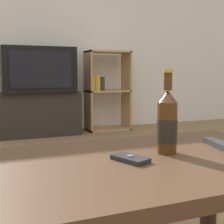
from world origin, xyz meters
name	(u,v)px	position (x,y,z in m)	size (l,w,h in m)	color
back_wall	(22,21)	(0.00, 3.02, 1.30)	(8.00, 0.05, 2.60)	silver
coffee_table	(139,184)	(0.00, 0.00, 0.38)	(1.05, 0.61, 0.46)	#422B1C
tv_stand	(39,114)	(0.13, 2.77, 0.25)	(0.91, 0.36, 0.50)	#28231E
television	(38,70)	(0.13, 2.77, 0.74)	(0.78, 0.48, 0.49)	black
bookshelf	(105,89)	(0.94, 2.81, 0.51)	(0.53, 0.30, 0.97)	tan
beer_bottle	(167,123)	(0.11, 0.03, 0.56)	(0.06, 0.06, 0.27)	#47280F
cell_phone	(130,159)	(-0.03, -0.01, 0.46)	(0.10, 0.12, 0.02)	#232328
remote_control	(220,145)	(0.32, 0.03, 0.47)	(0.07, 0.17, 0.02)	#282828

